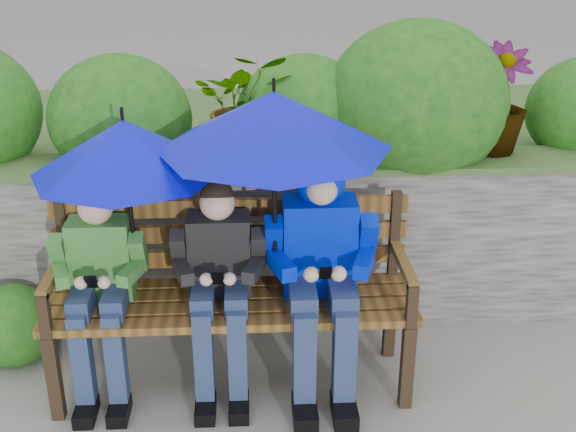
{
  "coord_description": "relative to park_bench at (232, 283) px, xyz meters",
  "views": [
    {
      "loc": [
        -0.18,
        -3.27,
        2.38
      ],
      "look_at": [
        0.0,
        0.1,
        0.95
      ],
      "focal_mm": 45.0,
      "sensor_mm": 36.0,
      "label": 1
    }
  ],
  "objects": [
    {
      "name": "ground",
      "position": [
        0.3,
        -0.1,
        -0.57
      ],
      "size": [
        60.0,
        60.0,
        0.0
      ],
      "primitive_type": "plane",
      "color": "gray",
      "rests_on": "ground"
    },
    {
      "name": "garden_backdrop",
      "position": [
        0.25,
        1.47,
        0.09
      ],
      "size": [
        8.0,
        2.86,
        1.86
      ],
      "color": "#4C4846",
      "rests_on": "ground"
    },
    {
      "name": "park_bench",
      "position": [
        0.0,
        0.0,
        0.0
      ],
      "size": [
        1.9,
        0.56,
        1.0
      ],
      "color": "black",
      "rests_on": "ground"
    },
    {
      "name": "boy_left",
      "position": [
        -0.67,
        -0.09,
        0.08
      ],
      "size": [
        0.47,
        0.54,
        1.14
      ],
      "color": "#2E7329",
      "rests_on": "ground"
    },
    {
      "name": "boy_middle",
      "position": [
        -0.06,
        -0.09,
        0.09
      ],
      "size": [
        0.48,
        0.56,
        1.15
      ],
      "color": "black",
      "rests_on": "ground"
    },
    {
      "name": "boy_right",
      "position": [
        0.46,
        -0.09,
        0.18
      ],
      "size": [
        0.57,
        0.69,
        1.27
      ],
      "color": "#0003B6",
      "rests_on": "ground"
    },
    {
      "name": "umbrella_left",
      "position": [
        -0.48,
        -0.04,
        0.77
      ],
      "size": [
        0.93,
        0.93,
        0.8
      ],
      "color": "#060AD2",
      "rests_on": "ground"
    },
    {
      "name": "umbrella_right",
      "position": [
        0.23,
        -0.1,
        0.91
      ],
      "size": [
        1.13,
        1.13,
        0.92
      ],
      "color": "#060AD2",
      "rests_on": "ground"
    }
  ]
}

